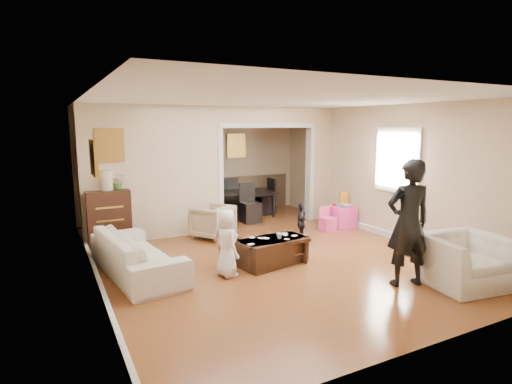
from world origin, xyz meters
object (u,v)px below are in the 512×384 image
child_kneel_a (227,243)px  coffee_table (272,251)px  armchair_front (464,261)px  table_lamp (107,180)px  child_kneel_b (224,239)px  dresser (109,218)px  play_table (342,217)px  sofa (137,253)px  coffee_cup (279,236)px  child_toddler (301,223)px  dining_table (238,204)px  cyan_cup (340,205)px  adult_person (408,223)px  armchair_back (212,222)px

child_kneel_a → coffee_table: bearing=-82.3°
child_kneel_a → armchair_front: bearing=-125.8°
table_lamp → child_kneel_a: (1.32, -2.41, -0.73)m
child_kneel_a → child_kneel_b: 0.48m
dresser → play_table: 4.81m
sofa → table_lamp: 1.95m
coffee_cup → child_toddler: 1.24m
dining_table → child_kneel_a: bearing=-110.2°
table_lamp → cyan_cup: size_ratio=4.50×
child_toddler → cyan_cup: bearing=151.6°
adult_person → child_toddler: size_ratio=2.24×
cyan_cup → child_kneel_b: bearing=-161.2°
table_lamp → cyan_cup: (4.63, -0.89, -0.72)m
coffee_cup → child_kneel_b: 0.87m
sofa → dresser: size_ratio=2.06×
dining_table → sofa: bearing=-129.3°
armchair_back → play_table: bearing=136.7°
armchair_front → dining_table: bearing=108.5°
coffee_table → armchair_front: bearing=-45.9°
dining_table → child_kneel_b: bearing=-111.4°
coffee_table → adult_person: (1.22, -1.61, 0.67)m
table_lamp → coffee_cup: 3.33m
dresser → dining_table: dresser is taller
play_table → cyan_cup: 0.29m
dining_table → armchair_front: bearing=-73.0°
play_table → child_toddler: child_toddler is taller
armchair_back → coffee_cup: (0.38, -1.97, 0.14)m
coffee_table → adult_person: size_ratio=0.63×
armchair_back → coffee_cup: bearing=67.5°
child_toddler → coffee_table: bearing=-16.8°
armchair_front → child_toddler: 2.88m
coffee_cup → play_table: coffee_cup is taller
child_kneel_b → play_table: bearing=-103.3°
coffee_table → cyan_cup: size_ratio=13.95×
table_lamp → adult_person: 5.17m
child_toddler → table_lamp: bearing=-77.5°
armchair_back → cyan_cup: bearing=135.4°
table_lamp → play_table: 4.90m
child_kneel_a → child_kneel_b: bearing=-20.8°
child_kneel_a → child_toddler: child_kneel_a is taller
dresser → child_toddler: size_ratio=1.32×
sofa → cyan_cup: (4.47, 0.83, 0.19)m
sofa → dining_table: sofa is taller
dresser → table_lamp: 0.70m
coffee_cup → child_kneel_a: 0.96m
coffee_table → child_kneel_b: size_ratio=1.30×
play_table → adult_person: 3.38m
coffee_cup → adult_person: bearing=-54.3°
armchair_back → play_table: 2.88m
sofa → armchair_back: (1.74, 1.38, 0.01)m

